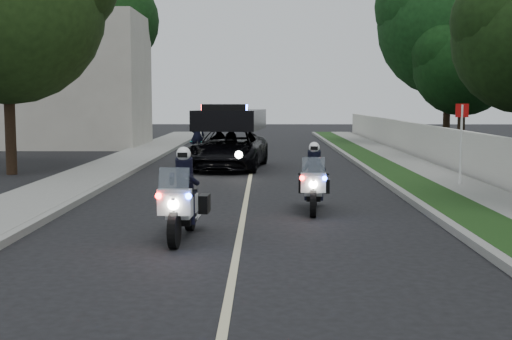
# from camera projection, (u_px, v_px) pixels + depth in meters

# --- Properties ---
(ground) EXTENTS (120.00, 120.00, 0.00)m
(ground) POSITION_uv_depth(u_px,v_px,m) (235.00, 265.00, 10.41)
(ground) COLOR black
(ground) RESTS_ON ground
(curb_right) EXTENTS (0.20, 60.00, 0.15)m
(curb_right) POSITION_uv_depth(u_px,v_px,m) (386.00, 182.00, 20.30)
(curb_right) COLOR gray
(curb_right) RESTS_ON ground
(grass_verge) EXTENTS (1.20, 60.00, 0.16)m
(grass_verge) POSITION_uv_depth(u_px,v_px,m) (409.00, 182.00, 20.29)
(grass_verge) COLOR #193814
(grass_verge) RESTS_ON ground
(sidewalk_right) EXTENTS (1.40, 60.00, 0.16)m
(sidewalk_right) POSITION_uv_depth(u_px,v_px,m) (453.00, 182.00, 20.28)
(sidewalk_right) COLOR gray
(sidewalk_right) RESTS_ON ground
(property_wall) EXTENTS (0.22, 60.00, 1.50)m
(property_wall) POSITION_uv_depth(u_px,v_px,m) (487.00, 160.00, 20.20)
(property_wall) COLOR beige
(property_wall) RESTS_ON ground
(curb_left) EXTENTS (0.20, 60.00, 0.15)m
(curb_left) POSITION_uv_depth(u_px,v_px,m) (113.00, 182.00, 20.39)
(curb_left) COLOR gray
(curb_left) RESTS_ON ground
(sidewalk_left) EXTENTS (2.00, 60.00, 0.16)m
(sidewalk_left) POSITION_uv_depth(u_px,v_px,m) (76.00, 181.00, 20.41)
(sidewalk_left) COLOR gray
(sidewalk_left) RESTS_ON ground
(building_far) EXTENTS (8.00, 6.00, 7.00)m
(building_far) POSITION_uv_depth(u_px,v_px,m) (67.00, 81.00, 36.02)
(building_far) COLOR #A8A396
(building_far) RESTS_ON ground
(lane_marking) EXTENTS (0.12, 50.00, 0.01)m
(lane_marking) POSITION_uv_depth(u_px,v_px,m) (249.00, 184.00, 20.35)
(lane_marking) COLOR #BFB78C
(lane_marking) RESTS_ON ground
(police_moto_left) EXTENTS (0.81, 2.02, 1.68)m
(police_moto_left) POSITION_uv_depth(u_px,v_px,m) (183.00, 239.00, 12.42)
(police_moto_left) COLOR silver
(police_moto_left) RESTS_ON ground
(police_moto_right) EXTENTS (0.81, 1.91, 1.58)m
(police_moto_right) POSITION_uv_depth(u_px,v_px,m) (314.00, 211.00, 15.44)
(police_moto_right) COLOR silver
(police_moto_right) RESTS_ON ground
(police_suv) EXTENTS (2.98, 5.46, 2.54)m
(police_suv) POSITION_uv_depth(u_px,v_px,m) (229.00, 169.00, 24.97)
(police_suv) COLOR black
(police_suv) RESTS_ON ground
(bicycle) EXTENTS (0.63, 1.65, 0.85)m
(bicycle) POSITION_uv_depth(u_px,v_px,m) (197.00, 161.00, 28.02)
(bicycle) COLOR black
(bicycle) RESTS_ON ground
(cyclist) EXTENTS (0.62, 0.42, 1.69)m
(cyclist) POSITION_uv_depth(u_px,v_px,m) (197.00, 161.00, 28.02)
(cyclist) COLOR black
(cyclist) RESTS_ON ground
(sign_post) EXTENTS (0.44, 0.44, 2.50)m
(sign_post) POSITION_uv_depth(u_px,v_px,m) (460.00, 189.00, 19.22)
(sign_post) COLOR #AF0C26
(sign_post) RESTS_ON ground
(tree_right_d) EXTENTS (8.89, 8.89, 12.30)m
(tree_right_d) POSITION_uv_depth(u_px,v_px,m) (446.00, 148.00, 35.40)
(tree_right_d) COLOR #143E16
(tree_right_d) RESTS_ON ground
(tree_right_e) EXTENTS (6.44, 6.44, 8.08)m
(tree_right_e) POSITION_uv_depth(u_px,v_px,m) (460.00, 151.00, 33.26)
(tree_right_e) COLOR black
(tree_right_e) RESTS_ON ground
(tree_left_near) EXTENTS (8.21, 8.21, 10.95)m
(tree_left_near) POSITION_uv_depth(u_px,v_px,m) (12.00, 174.00, 23.06)
(tree_left_near) COLOR #1F3A13
(tree_left_near) RESTS_ON ground
(tree_left_far) EXTENTS (8.59, 8.59, 11.35)m
(tree_left_far) POSITION_uv_depth(u_px,v_px,m) (93.00, 143.00, 39.52)
(tree_left_far) COLOR black
(tree_left_far) RESTS_ON ground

